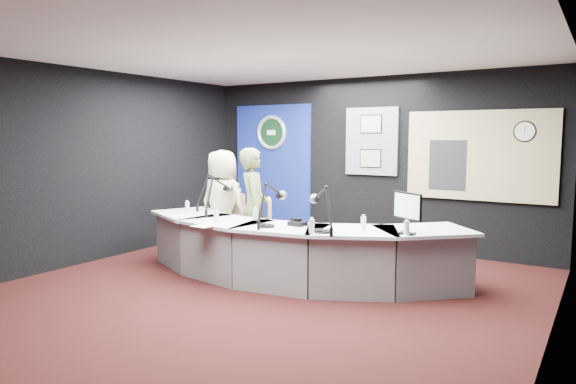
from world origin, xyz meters
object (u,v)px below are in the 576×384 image
Objects in this scene: armchair_left at (223,228)px; person_man at (222,204)px; armchair_right at (254,233)px; person_woman at (254,208)px; broadcast_desk at (288,251)px.

person_man reaches higher than armchair_left.
armchair_left is 0.97× the size of armchair_right.
armchair_left is 0.55× the size of person_woman.
person_woman is (-0.77, 0.33, 0.46)m from broadcast_desk.
broadcast_desk is 4.72× the size of armchair_right.
armchair_right reaches higher than broadcast_desk.
armchair_left is 0.70m from armchair_right.
person_man reaches higher than broadcast_desk.
broadcast_desk is 4.86× the size of armchair_left.
armchair_right is at bearing 167.18° from person_man.
person_woman reaches higher than armchair_right.
person_man is at bearing 40.74° from person_woman.
armchair_right is 0.58× the size of person_man.
broadcast_desk is at bearing 29.93° from armchair_right.
person_man is at bearing -138.98° from armchair_right.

